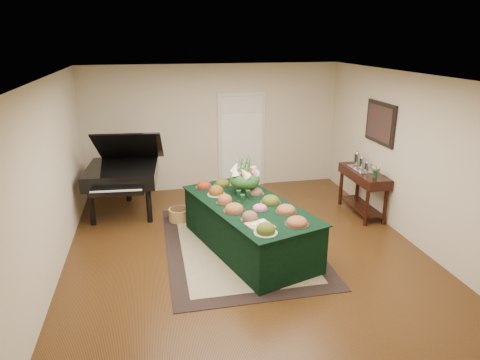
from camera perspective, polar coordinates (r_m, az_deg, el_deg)
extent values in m
plane|color=black|center=(6.99, 0.52, -8.96)|extent=(6.00, 6.00, 0.00)
cube|color=black|center=(7.09, -0.06, -8.51)|extent=(2.37, 3.32, 0.01)
cube|color=beige|center=(7.08, -0.06, -8.46)|extent=(1.89, 2.84, 0.01)
cube|color=silver|center=(9.49, 0.19, 5.32)|extent=(1.05, 0.04, 2.10)
cube|color=white|center=(9.48, 0.22, 5.00)|extent=(0.90, 0.06, 2.00)
cube|color=black|center=(6.79, 1.16, -6.28)|extent=(1.81, 2.69, 0.76)
cube|color=black|center=(6.63, 1.18, -3.27)|extent=(1.89, 2.76, 0.02)
cylinder|color=#B9C4B9|center=(5.68, 3.45, -7.03)|extent=(0.31, 0.31, 0.01)
ellipsoid|color=#4A5816|center=(5.66, 3.46, -6.52)|extent=(0.26, 0.26, 0.10)
cylinder|color=#B8B8C1|center=(6.35, -0.78, -4.14)|extent=(0.34, 0.34, 0.01)
ellipsoid|color=#A1562F|center=(6.33, -0.78, -3.75)|extent=(0.28, 0.28, 0.08)
cylinder|color=#B9C4B9|center=(7.01, -3.18, -1.93)|extent=(0.30, 0.30, 0.01)
ellipsoid|color=brown|center=(6.99, -3.19, -1.46)|extent=(0.24, 0.24, 0.11)
cylinder|color=#B8B8C1|center=(7.35, 0.41, -0.89)|extent=(0.28, 0.28, 0.01)
ellipsoid|color=brown|center=(7.33, 0.42, -0.44)|extent=(0.23, 0.23, 0.11)
cylinder|color=#B8B8C1|center=(6.36, 6.17, -4.21)|extent=(0.33, 0.33, 0.01)
ellipsoid|color=#A1562F|center=(6.35, 6.18, -3.85)|extent=(0.27, 0.27, 0.07)
cylinder|color=#B8B8C1|center=(6.66, -2.04, -3.03)|extent=(0.28, 0.28, 0.01)
ellipsoid|color=#A1562F|center=(6.64, -2.04, -2.59)|extent=(0.23, 0.23, 0.10)
cylinder|color=#B8B8C1|center=(5.98, 7.60, -5.83)|extent=(0.35, 0.35, 0.01)
ellipsoid|color=#A1562F|center=(5.96, 7.62, -5.45)|extent=(0.29, 0.29, 0.07)
cylinder|color=#B8B8C1|center=(6.41, 2.65, -3.93)|extent=(0.26, 0.26, 0.01)
ellipsoid|color=pink|center=(6.40, 2.66, -3.65)|extent=(0.21, 0.21, 0.06)
cylinder|color=#B8B8C1|center=(6.67, 4.10, -3.03)|extent=(0.34, 0.34, 0.01)
ellipsoid|color=#4A5816|center=(6.66, 4.11, -2.64)|extent=(0.28, 0.28, 0.09)
cylinder|color=#B8B8C1|center=(7.65, -0.40, -0.10)|extent=(0.27, 0.27, 0.01)
ellipsoid|color=#A1562F|center=(7.64, -0.40, 0.21)|extent=(0.22, 0.22, 0.08)
cylinder|color=#B8B8C1|center=(7.35, -4.82, -0.98)|extent=(0.29, 0.29, 0.01)
ellipsoid|color=maroon|center=(7.33, -4.83, -0.65)|extent=(0.24, 0.24, 0.08)
cylinder|color=#B8B8C1|center=(7.43, -2.34, -0.69)|extent=(0.31, 0.31, 0.01)
ellipsoid|color=#4A5816|center=(7.42, -2.35, -0.37)|extent=(0.25, 0.25, 0.08)
cylinder|color=#B8B8C1|center=(7.04, 2.04, -1.81)|extent=(0.30, 0.30, 0.01)
ellipsoid|color=brown|center=(7.03, 2.04, -1.50)|extent=(0.24, 0.24, 0.07)
cylinder|color=#B8B8C1|center=(6.06, 1.33, -5.30)|extent=(0.27, 0.27, 0.01)
ellipsoid|color=brown|center=(6.04, 1.34, -4.85)|extent=(0.22, 0.22, 0.09)
cube|color=tan|center=(5.88, 2.67, -6.08)|extent=(0.40, 0.40, 0.02)
ellipsoid|color=beige|center=(5.86, 1.97, -5.64)|extent=(0.14, 0.14, 0.08)
ellipsoid|color=beige|center=(5.94, 3.03, -5.34)|extent=(0.12, 0.12, 0.07)
cube|color=orange|center=(5.82, 3.51, -5.95)|extent=(0.11, 0.11, 0.05)
cylinder|color=#15351F|center=(7.04, 0.64, -1.02)|extent=(0.19, 0.19, 0.19)
ellipsoid|color=#265221|center=(6.99, 0.64, 0.07)|extent=(0.50, 0.50, 0.32)
cylinder|color=black|center=(8.09, -19.16, -3.58)|extent=(0.10, 0.10, 0.64)
cylinder|color=black|center=(7.94, -12.03, -3.34)|extent=(0.10, 0.10, 0.64)
cylinder|color=black|center=(9.06, -14.71, -0.76)|extent=(0.10, 0.10, 0.64)
cube|color=black|center=(8.36, -15.42, 0.85)|extent=(1.38, 1.47, 0.27)
cube|color=black|center=(7.66, -16.08, -1.54)|extent=(0.93, 0.29, 0.10)
cube|color=black|center=(8.36, -14.56, 4.39)|extent=(1.30, 1.09, 0.71)
cylinder|color=#AA7C44|center=(7.97, -8.14, -4.61)|extent=(0.37, 0.37, 0.23)
cylinder|color=black|center=(7.93, 16.53, -3.63)|extent=(0.07, 0.07, 0.68)
cylinder|color=black|center=(8.10, 18.78, -3.38)|extent=(0.07, 0.07, 0.68)
cylinder|color=black|center=(8.82, 13.31, -1.07)|extent=(0.07, 0.07, 0.68)
cylinder|color=black|center=(8.97, 15.39, -0.90)|extent=(0.07, 0.07, 0.68)
cube|color=black|center=(8.31, 16.19, 0.58)|extent=(0.45, 1.27, 0.18)
cube|color=black|center=(8.52, 15.81, -3.36)|extent=(0.38, 1.12, 0.03)
cube|color=#B8B8C1|center=(8.37, 15.92, 1.43)|extent=(0.34, 0.58, 0.02)
cylinder|color=#15351F|center=(7.94, 17.58, 0.72)|extent=(0.08, 0.08, 0.11)
ellipsoid|color=pink|center=(7.91, 17.65, 1.44)|extent=(0.17, 0.17, 0.11)
cube|color=black|center=(8.18, 18.21, 7.24)|extent=(0.04, 0.95, 0.75)
cube|color=#511524|center=(8.17, 18.06, 7.24)|extent=(0.01, 0.82, 0.62)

